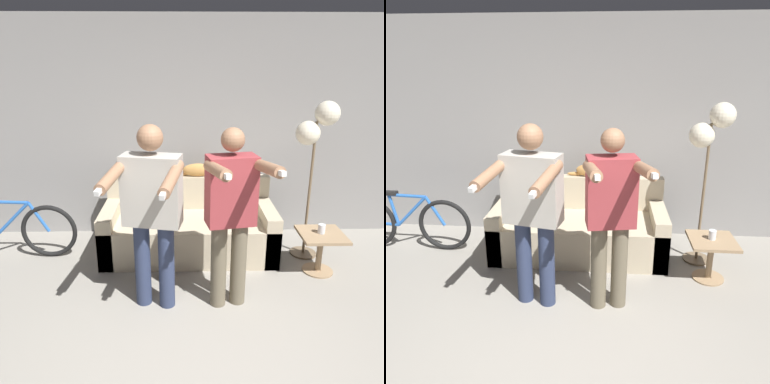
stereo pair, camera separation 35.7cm
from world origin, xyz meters
TOP-DOWN VIEW (x-y plane):
  - wall_back at (0.00, 2.87)m, footprint 10.00×0.05m
  - couch at (-0.07, 2.28)m, footprint 1.90×0.84m
  - person_left at (-0.39, 1.26)m, footprint 0.63×0.75m
  - person_right at (0.27, 1.26)m, footprint 0.55×0.73m
  - cat at (0.05, 2.59)m, footprint 0.48×0.11m
  - floor_lamp at (1.24, 2.19)m, footprint 0.43×0.29m
  - side_table at (1.27, 1.80)m, footprint 0.45×0.45m
  - cup at (1.27, 1.81)m, footprint 0.07×0.07m
  - bicycle at (-2.07, 2.19)m, footprint 1.51×0.07m

SIDE VIEW (x-z plane):
  - couch at x=-0.07m, z-range -0.14..0.68m
  - side_table at x=1.27m, z-range 0.10..0.53m
  - bicycle at x=-2.07m, z-range -0.03..0.68m
  - cup at x=1.27m, z-range 0.44..0.53m
  - cat at x=0.05m, z-range 0.81..0.98m
  - person_right at x=0.27m, z-range 0.12..1.72m
  - person_left at x=-0.39m, z-range 0.13..1.76m
  - wall_back at x=0.00m, z-range 0.00..2.60m
  - floor_lamp at x=1.24m, z-range 0.53..2.25m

